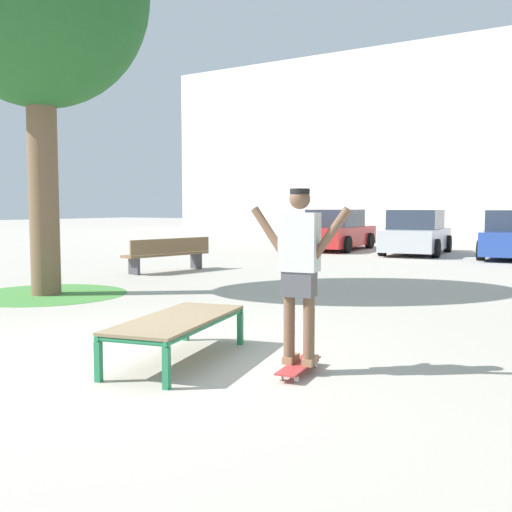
{
  "coord_description": "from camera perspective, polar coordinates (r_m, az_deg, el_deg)",
  "views": [
    {
      "loc": [
        4.58,
        -4.51,
        1.61
      ],
      "look_at": [
        0.5,
        1.76,
        1.0
      ],
      "focal_mm": 42.51,
      "sensor_mm": 36.0,
      "label": 1
    }
  ],
  "objects": [
    {
      "name": "ground_plane",
      "position": [
        6.63,
        -12.17,
        -9.5
      ],
      "size": [
        120.0,
        120.0,
        0.0
      ],
      "primitive_type": "plane",
      "color": "#B2AA9E"
    },
    {
      "name": "building_facade",
      "position": [
        35.5,
        21.19,
        10.26
      ],
      "size": [
        39.72,
        4.0,
        10.51
      ],
      "primitive_type": "cube",
      "color": "silver",
      "rests_on": "ground"
    },
    {
      "name": "skate_box",
      "position": [
        6.39,
        -7.4,
        -6.17
      ],
      "size": [
        1.19,
        2.03,
        0.46
      ],
      "color": "#237A4C",
      "rests_on": "ground"
    },
    {
      "name": "skateboard",
      "position": [
        5.95,
        4.05,
        -10.28
      ],
      "size": [
        0.33,
        0.82,
        0.09
      ],
      "color": "#B23333",
      "rests_on": "ground"
    },
    {
      "name": "skater",
      "position": [
        5.78,
        4.11,
        -0.7
      ],
      "size": [
        1.0,
        0.33,
        1.69
      ],
      "color": "brown",
      "rests_on": "skateboard"
    },
    {
      "name": "grass_patch_near_left",
      "position": [
        11.79,
        -19.1,
        -3.42
      ],
      "size": [
        2.91,
        2.91,
        0.01
      ],
      "primitive_type": "cylinder",
      "color": "#47893D",
      "rests_on": "ground"
    },
    {
      "name": "car_red",
      "position": [
        22.71,
        7.59,
        2.32
      ],
      "size": [
        2.18,
        4.33,
        1.5
      ],
      "color": "red",
      "rests_on": "ground"
    },
    {
      "name": "car_silver",
      "position": [
        21.23,
        14.85,
        2.04
      ],
      "size": [
        2.33,
        4.39,
        1.5
      ],
      "color": "#B7BABF",
      "rests_on": "ground"
    },
    {
      "name": "park_bench",
      "position": [
        15.12,
        -8.29,
        0.22
      ],
      "size": [
        0.89,
        2.44,
        0.83
      ],
      "color": "brown",
      "rests_on": "ground"
    }
  ]
}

